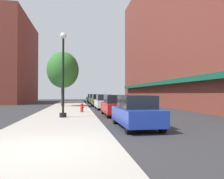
{
  "coord_description": "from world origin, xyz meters",
  "views": [
    {
      "loc": [
        1.01,
        -6.77,
        1.76
      ],
      "look_at": [
        4.42,
        14.18,
        2.16
      ],
      "focal_mm": 34.64,
      "sensor_mm": 36.0,
      "label": 1
    }
  ],
  "objects": [
    {
      "name": "lamppost",
      "position": [
        0.06,
        8.57,
        3.2
      ],
      "size": [
        0.48,
        0.48,
        5.9
      ],
      "color": "black",
      "rests_on": "sidewalk_slab"
    },
    {
      "name": "car_green",
      "position": [
        4.0,
        30.86,
        0.81
      ],
      "size": [
        1.8,
        4.3,
        1.66
      ],
      "rotation": [
        0.0,
        0.0,
        -0.03
      ],
      "color": "black",
      "rests_on": "ground"
    },
    {
      "name": "car_red",
      "position": [
        4.0,
        10.06,
        0.81
      ],
      "size": [
        1.8,
        4.3,
        1.66
      ],
      "rotation": [
        0.0,
        0.0,
        -0.0
      ],
      "color": "black",
      "rests_on": "ground"
    },
    {
      "name": "tree_near",
      "position": [
        -0.81,
        22.08,
        4.84
      ],
      "size": [
        4.12,
        4.12,
        7.11
      ],
      "color": "#422D1E",
      "rests_on": "sidewalk_slab"
    },
    {
      "name": "building_far_background",
      "position": [
        -11.01,
        37.0,
        7.99
      ],
      "size": [
        6.8,
        18.0,
        16.02
      ],
      "color": "brown",
      "rests_on": "ground"
    },
    {
      "name": "parking_meter_near",
      "position": [
        2.05,
        16.25,
        0.95
      ],
      "size": [
        0.14,
        0.09,
        1.31
      ],
      "color": "slate",
      "rests_on": "sidewalk_slab"
    },
    {
      "name": "car_blue",
      "position": [
        4.0,
        3.96,
        0.81
      ],
      "size": [
        1.8,
        4.3,
        1.66
      ],
      "rotation": [
        0.0,
        0.0,
        0.01
      ],
      "color": "black",
      "rests_on": "ground"
    },
    {
      "name": "fire_hydrant",
      "position": [
        1.45,
        12.54,
        0.52
      ],
      "size": [
        0.33,
        0.26,
        0.79
      ],
      "color": "red",
      "rests_on": "sidewalk_slab"
    },
    {
      "name": "ground_plane",
      "position": [
        4.0,
        18.0,
        0.0
      ],
      "size": [
        90.0,
        90.0,
        0.0
      ],
      "primitive_type": "plane",
      "color": "#2D2D30"
    },
    {
      "name": "car_yellow",
      "position": [
        4.0,
        23.71,
        0.81
      ],
      "size": [
        1.8,
        4.3,
        1.66
      ],
      "rotation": [
        0.0,
        0.0,
        -0.04
      ],
      "color": "black",
      "rests_on": "ground"
    },
    {
      "name": "sidewalk_slab",
      "position": [
        0.0,
        19.0,
        0.06
      ],
      "size": [
        4.8,
        50.0,
        0.12
      ],
      "primitive_type": "cube",
      "color": "#A8A399",
      "rests_on": "ground"
    },
    {
      "name": "building_right_brick",
      "position": [
        14.99,
        22.0,
        10.51
      ],
      "size": [
        6.8,
        40.0,
        21.07
      ],
      "color": "brown",
      "rests_on": "ground"
    },
    {
      "name": "car_black",
      "position": [
        4.0,
        37.82,
        0.81
      ],
      "size": [
        1.8,
        4.3,
        1.66
      ],
      "rotation": [
        0.0,
        0.0,
        -0.03
      ],
      "color": "black",
      "rests_on": "ground"
    },
    {
      "name": "car_white",
      "position": [
        4.0,
        17.29,
        0.81
      ],
      "size": [
        1.8,
        4.3,
        1.66
      ],
      "rotation": [
        0.0,
        0.0,
        -0.03
      ],
      "color": "black",
      "rests_on": "ground"
    }
  ]
}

